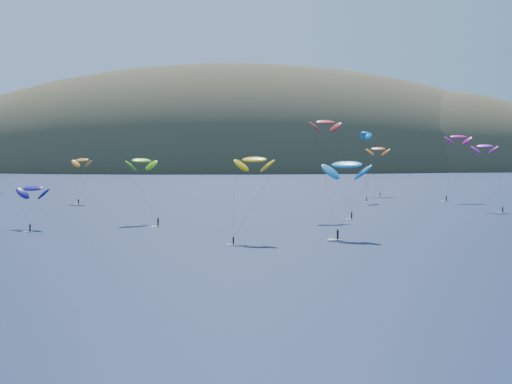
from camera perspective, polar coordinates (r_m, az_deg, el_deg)
The scene contains 12 objects.
ground at distance 85.81m, azimuth 2.80°, elevation -9.49°, with size 2800.00×2800.00×0.00m, color black.
island at distance 647.90m, azimuth 0.34°, elevation 1.02°, with size 730.00×300.00×210.00m.
kitesurfer_1 at distance 251.59m, azimuth -13.76°, elevation 2.49°, with size 9.12×11.71×17.10m.
kitesurfer_2 at distance 149.03m, azimuth -0.14°, elevation 2.60°, with size 9.99×12.10×19.05m.
kitesurfer_3 at distance 185.77m, azimuth -9.15°, elevation 2.48°, with size 10.28×15.39×18.19m.
kitesurfer_4 at distance 256.69m, azimuth 8.77°, elevation 4.69°, with size 7.35×8.79×26.37m.
kitesurfer_5 at distance 155.10m, azimuth 7.26°, elevation 2.18°, with size 11.67×11.95×18.53m.
kitesurfer_6 at distance 229.25m, azimuth 17.82°, elevation 3.50°, with size 8.21×12.98×21.60m.
kitesurfer_8 at distance 264.34m, azimuth 15.89°, elevation 4.25°, with size 10.70×5.97×25.38m.
kitesurfer_9 at distance 195.09m, azimuth 5.58°, elevation 5.56°, with size 11.96×7.85×28.43m.
kitesurfer_10 at distance 178.10m, azimuth -17.42°, elevation 0.29°, with size 9.46×12.57×11.91m.
kitesurfer_11 at distance 286.64m, azimuth 9.73°, elevation 3.42°, with size 9.58×11.87×20.89m.
Camera 1 is at (-10.01, -82.94, 19.58)m, focal length 50.00 mm.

